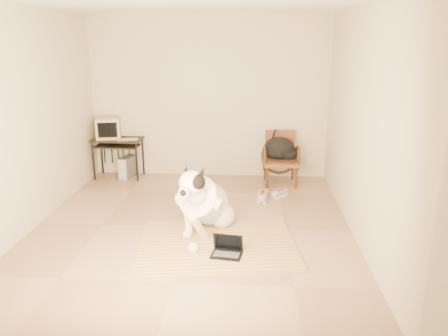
# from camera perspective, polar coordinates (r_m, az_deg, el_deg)

# --- Properties ---
(floor) EXTENTS (4.50, 4.50, 0.00)m
(floor) POSITION_cam_1_polar(r_m,az_deg,el_deg) (5.64, -4.15, -7.70)
(floor) COLOR tan
(floor) RESTS_ON ground
(ceiling) EXTENTS (4.50, 4.50, 0.00)m
(ceiling) POSITION_cam_1_polar(r_m,az_deg,el_deg) (5.15, -4.81, 20.83)
(ceiling) COLOR white
(ceiling) RESTS_ON wall_back
(wall_back) EXTENTS (4.50, 0.00, 4.50)m
(wall_back) POSITION_cam_1_polar(r_m,az_deg,el_deg) (7.43, -2.00, 9.14)
(wall_back) COLOR beige
(wall_back) RESTS_ON floor
(wall_front) EXTENTS (4.50, 0.00, 4.50)m
(wall_front) POSITION_cam_1_polar(r_m,az_deg,el_deg) (3.08, -10.32, -1.95)
(wall_front) COLOR beige
(wall_front) RESTS_ON floor
(wall_left) EXTENTS (0.00, 4.50, 4.50)m
(wall_left) POSITION_cam_1_polar(r_m,az_deg,el_deg) (5.86, -24.32, 5.65)
(wall_left) COLOR beige
(wall_left) RESTS_ON floor
(wall_right) EXTENTS (0.00, 4.50, 4.50)m
(wall_right) POSITION_cam_1_polar(r_m,az_deg,el_deg) (5.33, 17.47, 5.39)
(wall_right) COLOR beige
(wall_right) RESTS_ON floor
(rug) EXTENTS (1.97, 1.60, 0.02)m
(rug) POSITION_cam_1_polar(r_m,az_deg,el_deg) (5.16, -0.89, -9.94)
(rug) COLOR orange
(rug) RESTS_ON floor
(dog) EXTENTS (0.70, 1.31, 0.95)m
(dog) POSITION_cam_1_polar(r_m,az_deg,el_deg) (5.37, -2.63, -4.57)
(dog) COLOR white
(dog) RESTS_ON rug
(laptop) EXTENTS (0.36, 0.28, 0.23)m
(laptop) POSITION_cam_1_polar(r_m,az_deg,el_deg) (4.90, 0.42, -10.58)
(laptop) COLOR black
(laptop) RESTS_ON rug
(computer_desk) EXTENTS (0.83, 0.48, 0.68)m
(computer_desk) POSITION_cam_1_polar(r_m,az_deg,el_deg) (7.62, -13.74, 3.02)
(computer_desk) COLOR black
(computer_desk) RESTS_ON floor
(crt_monitor) EXTENTS (0.47, 0.45, 0.35)m
(crt_monitor) POSITION_cam_1_polar(r_m,az_deg,el_deg) (7.66, -14.87, 5.08)
(crt_monitor) COLOR #B0A489
(crt_monitor) RESTS_ON computer_desk
(desk_keyboard) EXTENTS (0.35, 0.18, 0.02)m
(desk_keyboard) POSITION_cam_1_polar(r_m,az_deg,el_deg) (7.47, -12.47, 3.68)
(desk_keyboard) COLOR #B0A489
(desk_keyboard) RESTS_ON computer_desk
(pc_tower) EXTENTS (0.25, 0.42, 0.37)m
(pc_tower) POSITION_cam_1_polar(r_m,az_deg,el_deg) (7.71, -12.45, 0.15)
(pc_tower) COLOR #474749
(pc_tower) RESTS_ON floor
(rattan_chair) EXTENTS (0.58, 0.56, 0.85)m
(rattan_chair) POSITION_cam_1_polar(r_m,az_deg,el_deg) (7.22, 7.38, 1.31)
(rattan_chair) COLOR brown
(rattan_chair) RESTS_ON floor
(backpack) EXTENTS (0.55, 0.42, 0.38)m
(backpack) POSITION_cam_1_polar(r_m,az_deg,el_deg) (7.20, 7.42, 2.40)
(backpack) COLOR black
(backpack) RESTS_ON rattan_chair
(sneaker_left) EXTENTS (0.17, 0.34, 0.12)m
(sneaker_left) POSITION_cam_1_polar(r_m,az_deg,el_deg) (6.54, 5.04, -3.70)
(sneaker_left) COLOR white
(sneaker_left) RESTS_ON floor
(sneaker_right) EXTENTS (0.27, 0.27, 0.10)m
(sneaker_right) POSITION_cam_1_polar(r_m,az_deg,el_deg) (6.71, 7.28, -3.32)
(sneaker_right) COLOR white
(sneaker_right) RESTS_ON floor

